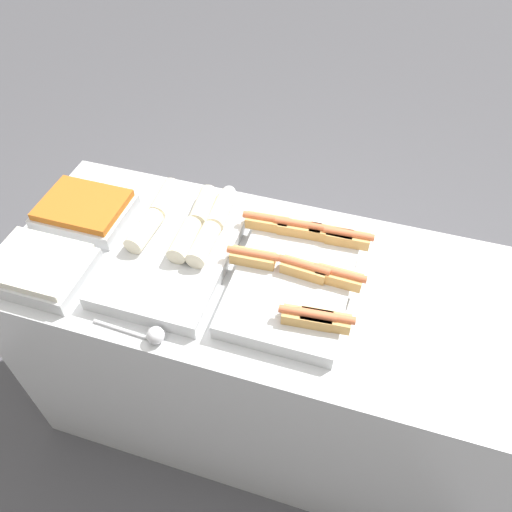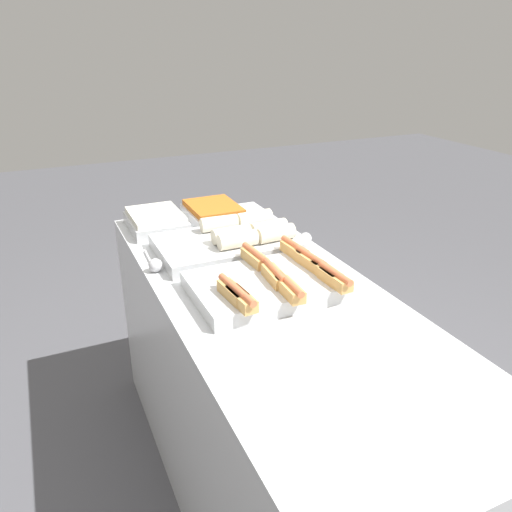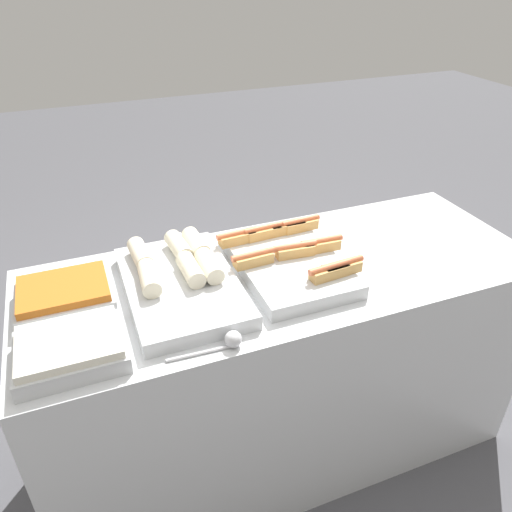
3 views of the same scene
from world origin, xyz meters
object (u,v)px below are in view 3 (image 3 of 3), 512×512
(tray_hotdogs, at_px, (288,259))
(tray_side_front, at_px, (71,349))
(tray_side_back, at_px, (65,295))
(serving_spoon_near, at_px, (229,341))
(tray_wraps, at_px, (180,279))
(serving_spoon_far, at_px, (176,240))

(tray_hotdogs, distance_m, tray_side_front, 0.76)
(tray_side_front, bearing_deg, tray_hotdogs, 15.51)
(tray_side_back, bearing_deg, serving_spoon_near, -42.06)
(tray_wraps, xyz_separation_m, serving_spoon_near, (0.05, -0.32, -0.02))
(tray_hotdogs, relative_size, tray_side_front, 1.76)
(tray_hotdogs, bearing_deg, tray_side_back, 175.41)
(tray_side_front, bearing_deg, tray_side_back, 90.00)
(serving_spoon_far, bearing_deg, tray_hotdogs, -42.13)
(tray_hotdogs, bearing_deg, tray_side_front, -164.49)
(serving_spoon_near, height_order, serving_spoon_far, same)
(tray_hotdogs, height_order, serving_spoon_near, tray_hotdogs)
(tray_wraps, height_order, tray_side_front, tray_wraps)
(serving_spoon_near, xyz_separation_m, serving_spoon_far, (-0.00, 0.60, 0.00))
(tray_wraps, height_order, serving_spoon_near, tray_wraps)
(tray_side_front, height_order, tray_side_back, same)
(tray_wraps, relative_size, serving_spoon_near, 2.50)
(tray_hotdogs, height_order, tray_side_front, tray_hotdogs)
(tray_side_back, distance_m, serving_spoon_far, 0.47)
(tray_wraps, relative_size, tray_side_back, 1.87)
(serving_spoon_far, bearing_deg, serving_spoon_near, -89.75)
(tray_side_back, relative_size, serving_spoon_near, 1.33)
(serving_spoon_near, bearing_deg, tray_side_front, 165.28)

